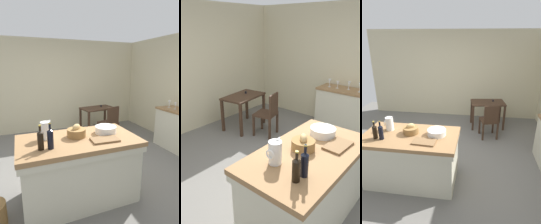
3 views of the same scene
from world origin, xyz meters
TOP-DOWN VIEW (x-y plane):
  - ground_plane at (0.00, 0.00)m, footprint 6.76×6.76m
  - wall_back at (0.00, 2.60)m, footprint 5.32×0.12m
  - island_table at (-0.32, -0.62)m, footprint 1.59×0.87m
  - writing_desk at (1.02, 1.80)m, footprint 0.97×0.68m
  - wooden_chair at (1.06, 1.14)m, footprint 0.49×0.49m
  - pitcher at (-0.73, -0.48)m, footprint 0.17×0.13m
  - wash_bowl at (0.12, -0.55)m, footprint 0.31×0.31m
  - bread_basket at (-0.32, -0.55)m, footprint 0.26×0.26m
  - cutting_board at (-0.02, -0.81)m, footprint 0.37×0.23m
  - wine_bottle_dark at (-0.72, -0.81)m, footprint 0.07×0.07m
  - wine_bottle_amber at (-0.83, -0.79)m, footprint 0.07×0.07m

SIDE VIEW (x-z plane):
  - ground_plane at x=0.00m, z-range 0.00..0.00m
  - island_table at x=-0.32m, z-range 0.04..0.93m
  - wooden_chair at x=1.06m, z-range 0.04..0.93m
  - writing_desk at x=1.02m, z-range 0.22..1.00m
  - cutting_board at x=-0.02m, z-range 0.89..0.92m
  - wash_bowl at x=0.12m, z-range 0.89..0.99m
  - bread_basket at x=-0.32m, z-range 0.87..1.05m
  - wine_bottle_amber at x=-0.83m, z-range 0.86..1.16m
  - pitcher at x=-0.73m, z-range 0.87..1.15m
  - wine_bottle_dark at x=-0.72m, z-range 0.86..1.18m
  - wall_back at x=0.00m, z-range 0.00..2.60m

